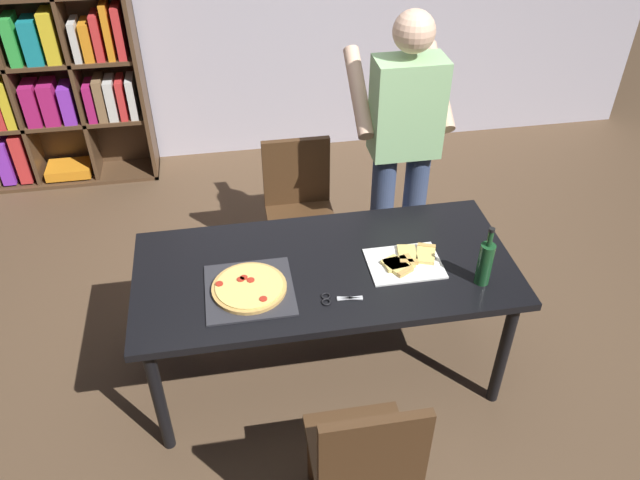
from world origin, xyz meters
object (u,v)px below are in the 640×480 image
object	(u,v)px
chair_far_side	(299,203)
pepperoni_pizza_on_tray	(249,288)
dining_table	(325,278)
bookshelf	(35,62)
wine_bottle	(485,262)
kitchen_scissors	(335,299)
person_serving_pizza	(403,143)
chair_near_camera	(365,458)

from	to	relation	value
chair_far_side	pepperoni_pizza_on_tray	size ratio (longest dim) A/B	2.19
dining_table	bookshelf	xyz separation A→B (m)	(-1.72, 2.37, 0.29)
chair_far_side	wine_bottle	bearing A→B (deg)	-58.31
pepperoni_pizza_on_tray	kitchen_scissors	world-z (taller)	pepperoni_pizza_on_tray
dining_table	person_serving_pizza	size ratio (longest dim) A/B	1.06
chair_far_side	bookshelf	size ratio (longest dim) A/B	0.46
person_serving_pizza	wine_bottle	world-z (taller)	person_serving_pizza
chair_near_camera	bookshelf	bearing A→B (deg)	117.64
bookshelf	wine_bottle	xyz separation A→B (m)	(2.43, -2.61, -0.10)
dining_table	wine_bottle	world-z (taller)	wine_bottle
kitchen_scissors	chair_near_camera	bearing A→B (deg)	-90.07
kitchen_scissors	person_serving_pizza	bearing A→B (deg)	58.75
chair_near_camera	person_serving_pizza	distance (m)	1.78
dining_table	chair_near_camera	size ratio (longest dim) A/B	2.07
person_serving_pizza	bookshelf	bearing A→B (deg)	143.84
dining_table	chair_far_side	xyz separation A→B (m)	(0.00, 0.92, -0.17)
bookshelf	pepperoni_pizza_on_tray	world-z (taller)	bookshelf
chair_near_camera	pepperoni_pizza_on_tray	world-z (taller)	chair_near_camera
bookshelf	wine_bottle	size ratio (longest dim) A/B	6.17
pepperoni_pizza_on_tray	bookshelf	bearing A→B (deg)	118.38
dining_table	bookshelf	size ratio (longest dim) A/B	0.95
pepperoni_pizza_on_tray	wine_bottle	distance (m)	1.10
chair_near_camera	bookshelf	world-z (taller)	bookshelf
dining_table	wine_bottle	distance (m)	0.77
dining_table	chair_near_camera	xyz separation A→B (m)	(-0.00, -0.92, -0.17)
person_serving_pizza	chair_near_camera	bearing A→B (deg)	-109.44
wine_bottle	kitchen_scissors	world-z (taller)	wine_bottle
chair_near_camera	kitchen_scissors	xyz separation A→B (m)	(0.00, 0.68, 0.24)
chair_far_side	pepperoni_pizza_on_tray	world-z (taller)	chair_far_side
bookshelf	kitchen_scissors	xyz separation A→B (m)	(1.72, -2.61, -0.21)
pepperoni_pizza_on_tray	wine_bottle	size ratio (longest dim) A/B	1.30
dining_table	chair_near_camera	distance (m)	0.93
chair_near_camera	bookshelf	distance (m)	3.74
pepperoni_pizza_on_tray	kitchen_scissors	xyz separation A→B (m)	(0.38, -0.13, -0.01)
chair_far_side	kitchen_scissors	xyz separation A→B (m)	(0.00, -1.16, 0.24)
chair_far_side	wine_bottle	distance (m)	1.40
person_serving_pizza	pepperoni_pizza_on_tray	xyz separation A→B (m)	(-0.95, -0.81, -0.23)
pepperoni_pizza_on_tray	wine_bottle	xyz separation A→B (m)	(1.09, -0.12, 0.10)
chair_near_camera	wine_bottle	bearing A→B (deg)	43.73
chair_near_camera	person_serving_pizza	xyz separation A→B (m)	(0.57, 1.61, 0.49)
dining_table	kitchen_scissors	bearing A→B (deg)	-89.81
chair_far_side	bookshelf	world-z (taller)	bookshelf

